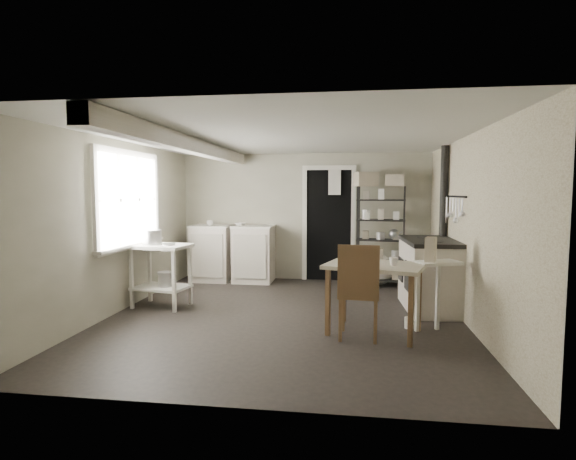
# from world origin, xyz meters

# --- Properties ---
(floor) EXTENTS (5.00, 5.00, 0.00)m
(floor) POSITION_xyz_m (0.00, 0.00, 0.00)
(floor) COLOR black
(floor) RESTS_ON ground
(ceiling) EXTENTS (5.00, 5.00, 0.00)m
(ceiling) POSITION_xyz_m (0.00, 0.00, 2.30)
(ceiling) COLOR beige
(ceiling) RESTS_ON wall_back
(wall_back) EXTENTS (4.50, 0.02, 2.30)m
(wall_back) POSITION_xyz_m (0.00, 2.50, 1.15)
(wall_back) COLOR #A4A18C
(wall_back) RESTS_ON ground
(wall_front) EXTENTS (4.50, 0.02, 2.30)m
(wall_front) POSITION_xyz_m (0.00, -2.50, 1.15)
(wall_front) COLOR #A4A18C
(wall_front) RESTS_ON ground
(wall_left) EXTENTS (0.02, 5.00, 2.30)m
(wall_left) POSITION_xyz_m (-2.25, 0.00, 1.15)
(wall_left) COLOR #A4A18C
(wall_left) RESTS_ON ground
(wall_right) EXTENTS (0.02, 5.00, 2.30)m
(wall_right) POSITION_xyz_m (2.25, 0.00, 1.15)
(wall_right) COLOR #A4A18C
(wall_right) RESTS_ON ground
(window) EXTENTS (0.12, 1.76, 1.28)m
(window) POSITION_xyz_m (-2.22, 0.20, 1.50)
(window) COLOR silver
(window) RESTS_ON wall_left
(doorway) EXTENTS (0.96, 0.10, 2.08)m
(doorway) POSITION_xyz_m (0.45, 2.47, 1.00)
(doorway) COLOR silver
(doorway) RESTS_ON ground
(ceiling_beam) EXTENTS (0.18, 5.00, 0.18)m
(ceiling_beam) POSITION_xyz_m (-1.20, 0.00, 2.20)
(ceiling_beam) COLOR silver
(ceiling_beam) RESTS_ON ceiling
(wallpaper_panel) EXTENTS (0.01, 5.00, 2.30)m
(wallpaper_panel) POSITION_xyz_m (2.24, 0.00, 1.15)
(wallpaper_panel) COLOR beige
(wallpaper_panel) RESTS_ON wall_right
(utensil_rail) EXTENTS (0.06, 1.20, 0.44)m
(utensil_rail) POSITION_xyz_m (2.19, 0.60, 1.55)
(utensil_rail) COLOR silver
(utensil_rail) RESTS_ON wall_right
(prep_table) EXTENTS (0.84, 0.66, 0.88)m
(prep_table) POSITION_xyz_m (-1.79, 0.26, 0.40)
(prep_table) COLOR silver
(prep_table) RESTS_ON ground
(stockpot) EXTENTS (0.28, 0.28, 0.28)m
(stockpot) POSITION_xyz_m (-1.92, 0.27, 0.94)
(stockpot) COLOR silver
(stockpot) RESTS_ON prep_table
(saucepan) EXTENTS (0.20, 0.20, 0.11)m
(saucepan) POSITION_xyz_m (-1.66, 0.21, 0.85)
(saucepan) COLOR silver
(saucepan) RESTS_ON prep_table
(bucket) EXTENTS (0.24, 0.24, 0.23)m
(bucket) POSITION_xyz_m (-1.72, 0.24, 0.39)
(bucket) COLOR silver
(bucket) RESTS_ON prep_table
(base_cabinets) EXTENTS (1.54, 0.66, 1.01)m
(base_cabinets) POSITION_xyz_m (-1.26, 2.18, 0.46)
(base_cabinets) COLOR beige
(base_cabinets) RESTS_ON ground
(mixing_bowl) EXTENTS (0.33, 0.33, 0.06)m
(mixing_bowl) POSITION_xyz_m (-1.12, 2.18, 0.95)
(mixing_bowl) COLOR white
(mixing_bowl) RESTS_ON base_cabinets
(counter_cup) EXTENTS (0.13, 0.13, 0.09)m
(counter_cup) POSITION_xyz_m (-1.65, 2.08, 0.97)
(counter_cup) COLOR white
(counter_cup) RESTS_ON base_cabinets
(shelf_rack) EXTENTS (0.84, 0.40, 1.70)m
(shelf_rack) POSITION_xyz_m (1.35, 2.11, 0.95)
(shelf_rack) COLOR black
(shelf_rack) RESTS_ON ground
(shelf_jar) EXTENTS (0.08, 0.09, 0.17)m
(shelf_jar) POSITION_xyz_m (1.11, 2.05, 1.36)
(shelf_jar) COLOR white
(shelf_jar) RESTS_ON shelf_rack
(storage_box_a) EXTENTS (0.43, 0.40, 0.24)m
(storage_box_a) POSITION_xyz_m (1.09, 2.16, 2.01)
(storage_box_a) COLOR #BFB49A
(storage_box_a) RESTS_ON shelf_rack
(storage_box_b) EXTENTS (0.32, 0.30, 0.20)m
(storage_box_b) POSITION_xyz_m (1.56, 2.10, 1.99)
(storage_box_b) COLOR #BFB49A
(storage_box_b) RESTS_ON shelf_rack
(stove) EXTENTS (0.74, 1.26, 0.96)m
(stove) POSITION_xyz_m (1.92, 0.63, 0.44)
(stove) COLOR beige
(stove) RESTS_ON ground
(stovepipe) EXTENTS (0.14, 0.14, 1.37)m
(stovepipe) POSITION_xyz_m (2.17, 1.12, 1.59)
(stovepipe) COLOR black
(stovepipe) RESTS_ON stove
(side_ledge) EXTENTS (0.60, 0.46, 0.81)m
(side_ledge) POSITION_xyz_m (1.83, -0.32, 0.43)
(side_ledge) COLOR silver
(side_ledge) RESTS_ON ground
(oats_box) EXTENTS (0.16, 0.21, 0.28)m
(oats_box) POSITION_xyz_m (1.75, -0.35, 1.01)
(oats_box) COLOR #BFB49A
(oats_box) RESTS_ON side_ledge
(work_table) EXTENTS (1.22, 1.01, 0.80)m
(work_table) POSITION_xyz_m (1.11, -0.55, 0.38)
(work_table) COLOR beige
(work_table) RESTS_ON ground
(table_cup) EXTENTS (0.12, 0.12, 0.09)m
(table_cup) POSITION_xyz_m (1.30, -0.63, 0.81)
(table_cup) COLOR white
(table_cup) RESTS_ON work_table
(chair) EXTENTS (0.47, 0.49, 1.06)m
(chair) POSITION_xyz_m (0.93, -0.72, 0.49)
(chair) COLOR brown
(chair) RESTS_ON ground
(flour_sack) EXTENTS (0.53, 0.48, 0.53)m
(flour_sack) POSITION_xyz_m (1.36, 2.18, 0.24)
(flour_sack) COLOR beige
(flour_sack) RESTS_ON ground
(floor_crock) EXTENTS (0.12, 0.12, 0.13)m
(floor_crock) POSITION_xyz_m (1.53, -0.31, 0.07)
(floor_crock) COLOR white
(floor_crock) RESTS_ON ground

